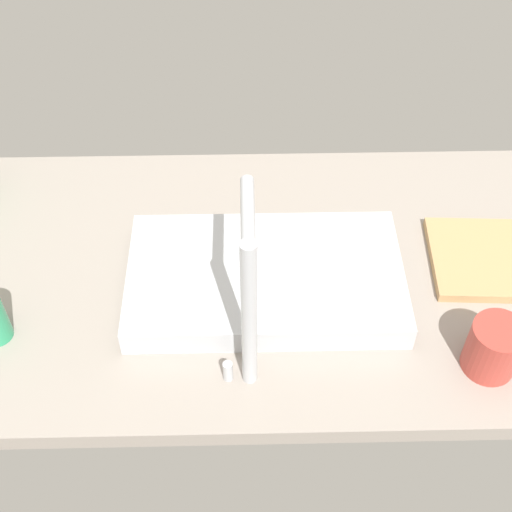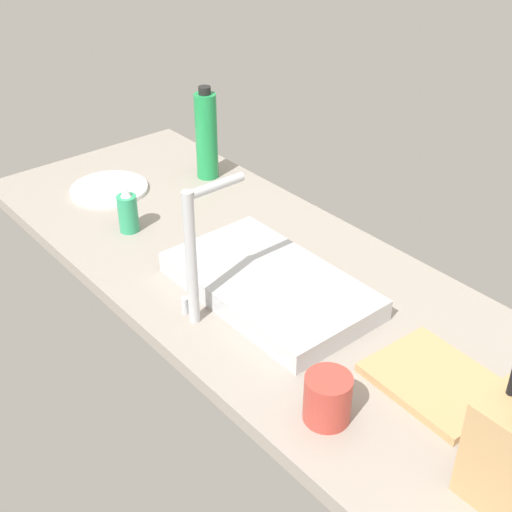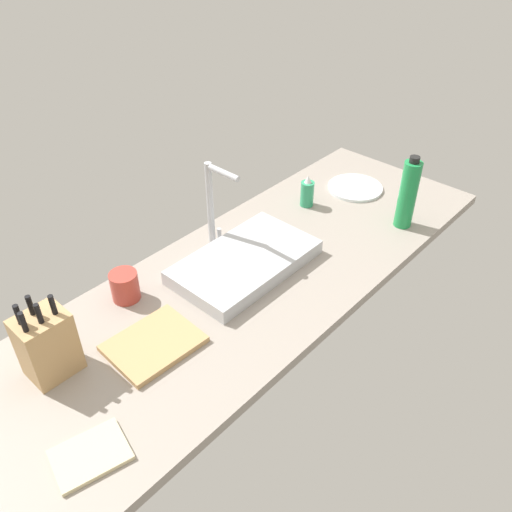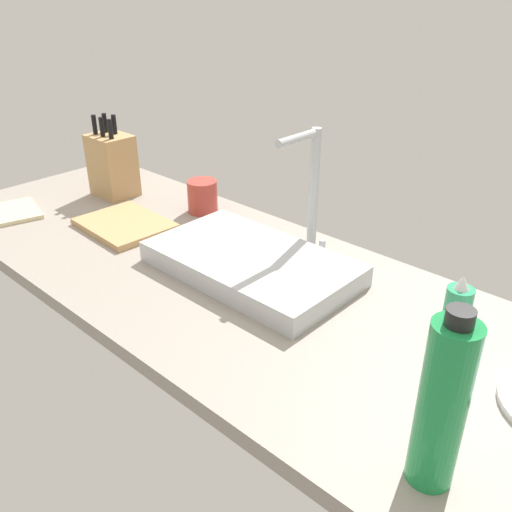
% 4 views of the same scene
% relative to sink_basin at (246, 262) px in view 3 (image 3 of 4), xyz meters
% --- Properties ---
extents(countertop_slab, '(1.95, 0.67, 0.04)m').
position_rel_sink_basin_xyz_m(countertop_slab, '(-0.00, -0.04, -0.04)').
color(countertop_slab, gray).
rests_on(countertop_slab, ground).
extents(sink_basin, '(0.48, 0.28, 0.05)m').
position_rel_sink_basin_xyz_m(sink_basin, '(0.00, 0.00, 0.00)').
color(sink_basin, '#B7BABF').
rests_on(sink_basin, countertop_slab).
extents(faucet, '(0.06, 0.15, 0.31)m').
position_rel_sink_basin_xyz_m(faucet, '(0.03, 0.17, 0.16)').
color(faucet, '#B7BABF').
rests_on(faucet, countertop_slab).
extents(knife_block, '(0.13, 0.11, 0.25)m').
position_rel_sink_basin_xyz_m(knife_block, '(-0.67, 0.08, 0.07)').
color(knife_block, tan).
rests_on(knife_block, countertop_slab).
extents(cutting_board, '(0.26, 0.21, 0.02)m').
position_rel_sink_basin_xyz_m(cutting_board, '(-0.44, -0.05, -0.02)').
color(cutting_board, tan).
rests_on(cutting_board, countertop_slab).
extents(soap_bottle, '(0.05, 0.05, 0.13)m').
position_rel_sink_basin_xyz_m(soap_bottle, '(0.45, 0.09, 0.03)').
color(soap_bottle, '#2D9966').
rests_on(soap_bottle, countertop_slab).
extents(water_bottle, '(0.07, 0.07, 0.28)m').
position_rel_sink_basin_xyz_m(water_bottle, '(0.58, -0.26, 0.11)').
color(water_bottle, '#1E8E47').
rests_on(water_bottle, countertop_slab).
extents(dinner_plate, '(0.22, 0.22, 0.01)m').
position_rel_sink_basin_xyz_m(dinner_plate, '(0.69, 0.02, -0.02)').
color(dinner_plate, white).
rests_on(dinner_plate, countertop_slab).
extents(dish_towel, '(0.19, 0.16, 0.01)m').
position_rel_sink_basin_xyz_m(dish_towel, '(-0.75, -0.21, -0.02)').
color(dish_towel, beige).
rests_on(dish_towel, countertop_slab).
extents(coffee_mug, '(0.09, 0.09, 0.10)m').
position_rel_sink_basin_xyz_m(coffee_mug, '(-0.36, 0.17, 0.02)').
color(coffee_mug, '#B23D33').
rests_on(coffee_mug, countertop_slab).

